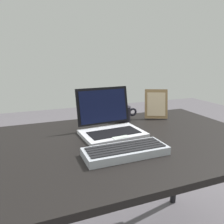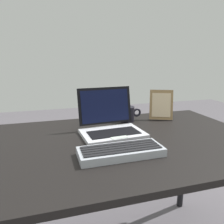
% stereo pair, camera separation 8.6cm
% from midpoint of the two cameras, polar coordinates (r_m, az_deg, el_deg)
% --- Properties ---
extents(desk, '(1.39, 0.84, 0.75)m').
position_cam_midpoint_polar(desk, '(1.05, -1.18, -11.00)').
color(desk, black).
rests_on(desk, ground).
extents(laptop_front, '(0.31, 0.27, 0.22)m').
position_cam_midpoint_polar(laptop_front, '(1.10, -2.89, -3.37)').
color(laptop_front, silver).
rests_on(laptop_front, desk).
extents(external_keyboard, '(0.33, 0.13, 0.04)m').
position_cam_midpoint_polar(external_keyboard, '(0.87, 0.69, -10.13)').
color(external_keyboard, '#B0B5C0').
rests_on(external_keyboard, desk).
extents(photo_frame, '(0.15, 0.11, 0.18)m').
position_cam_midpoint_polar(photo_frame, '(1.38, 9.62, 2.01)').
color(photo_frame, olive).
rests_on(photo_frame, desk).
extents(coffee_mug, '(0.13, 0.09, 0.09)m').
position_cam_midpoint_polar(coffee_mug, '(1.32, 1.17, -0.44)').
color(coffee_mug, black).
rests_on(coffee_mug, desk).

